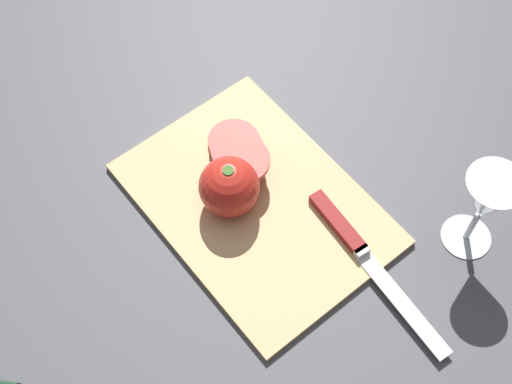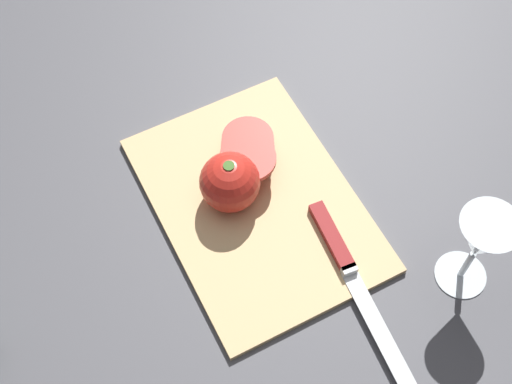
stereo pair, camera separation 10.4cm
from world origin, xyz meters
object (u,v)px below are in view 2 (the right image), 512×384
Objects in this scene: knife at (341,255)px; tomato_slice_stack_near at (248,148)px; whole_tomato at (230,182)px; wine_glass at (481,242)px.

tomato_slice_stack_near is at bearing -164.50° from knife.
knife is (0.16, 0.10, -0.04)m from whole_tomato.
whole_tomato is at bearing -46.56° from tomato_slice_stack_near.
wine_glass reaches higher than tomato_slice_stack_near.
wine_glass is 1.16× the size of tomato_slice_stack_near.
wine_glass is at bearing 59.65° from knife.
wine_glass is at bearing 42.41° from whole_tomato.
wine_glass is 0.53× the size of knife.
wine_glass is at bearing 30.08° from tomato_slice_stack_near.
tomato_slice_stack_near is at bearing -149.92° from wine_glass.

